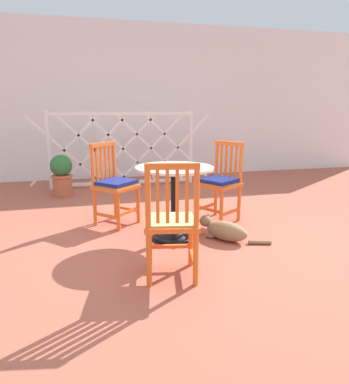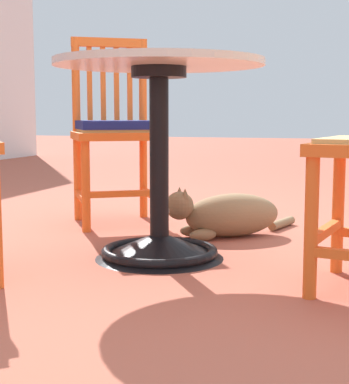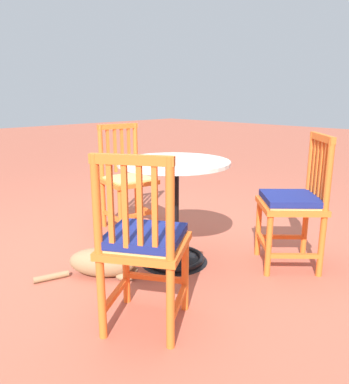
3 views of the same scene
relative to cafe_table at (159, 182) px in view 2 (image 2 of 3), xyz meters
name	(u,v)px [view 2 (image 2 of 3)]	position (x,y,z in m)	size (l,w,h in m)	color
ground_plane	(224,257)	(0.09, -0.23, -0.28)	(24.00, 24.00, 0.00)	#AD5642
cafe_table	(159,182)	(0.00, 0.00, 0.00)	(0.76, 0.76, 0.73)	black
orange_chair_facing_out	(115,132)	(0.65, 0.44, 0.16)	(0.55, 0.55, 0.91)	orange
tabby_cat	(225,215)	(0.47, -0.14, -0.19)	(0.60, 0.50, 0.23)	#8E704C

